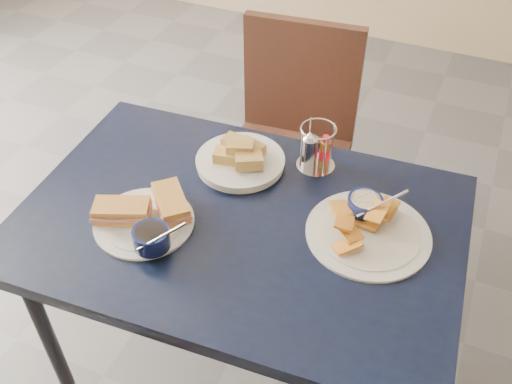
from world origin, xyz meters
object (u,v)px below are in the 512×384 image
at_px(dining_table, 240,237).
at_px(condiment_caddy, 315,150).
at_px(sandwich_plate, 147,218).
at_px(bread_basket, 240,159).
at_px(chair_far, 294,131).
at_px(plantain_plate, 366,224).

bearing_deg(dining_table, condiment_caddy, 69.15).
distance_m(dining_table, condiment_caddy, 0.33).
height_order(dining_table, sandwich_plate, sandwich_plate).
distance_m(dining_table, sandwich_plate, 0.25).
height_order(bread_basket, condiment_caddy, condiment_caddy).
bearing_deg(dining_table, sandwich_plate, -151.41).
relative_size(sandwich_plate, condiment_caddy, 2.22).
height_order(sandwich_plate, condiment_caddy, condiment_caddy).
bearing_deg(chair_far, bread_basket, -88.48).
xyz_separation_m(chair_far, plantain_plate, (0.41, -0.62, 0.24)).
bearing_deg(plantain_plate, bread_basket, 164.86).
height_order(dining_table, chair_far, chair_far).
bearing_deg(sandwich_plate, chair_far, 82.67).
bearing_deg(bread_basket, plantain_plate, -15.14).
relative_size(chair_far, condiment_caddy, 6.76).
bearing_deg(plantain_plate, sandwich_plate, -158.38).
bearing_deg(bread_basket, chair_far, 91.52).
height_order(plantain_plate, condiment_caddy, condiment_caddy).
relative_size(dining_table, condiment_caddy, 8.69).
xyz_separation_m(plantain_plate, bread_basket, (-0.40, 0.11, 0.01)).
bearing_deg(chair_far, condiment_caddy, -64.11).
relative_size(bread_basket, condiment_caddy, 1.84).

